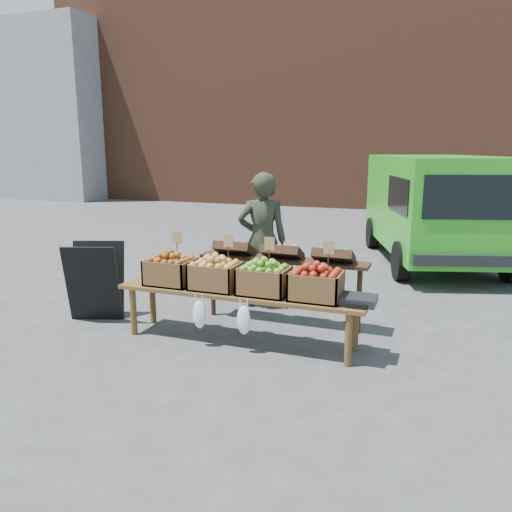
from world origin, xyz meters
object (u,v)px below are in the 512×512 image
at_px(crate_golden_apples, 171,272).
at_px(chalkboard_sign, 95,281).
at_px(weighing_scale, 359,300).
at_px(vendor, 262,240).
at_px(display_bench, 240,317).
at_px(crate_russet_pears, 216,276).
at_px(delivery_van, 434,210).
at_px(back_table, 282,281).
at_px(crate_green_apples, 316,286).
at_px(crate_red_apples, 264,281).

bearing_deg(crate_golden_apples, chalkboard_sign, 175.69).
distance_m(crate_golden_apples, weighing_scale, 2.08).
xyz_separation_m(vendor, display_bench, (0.21, -1.29, -0.59)).
distance_m(crate_golden_apples, crate_russet_pears, 0.55).
relative_size(crate_russet_pears, weighing_scale, 1.47).
relative_size(delivery_van, back_table, 2.04).
bearing_deg(crate_golden_apples, back_table, 33.89).
xyz_separation_m(display_bench, weighing_scale, (1.25, 0.00, 0.33)).
relative_size(crate_green_apples, weighing_scale, 1.47).
distance_m(back_table, crate_green_apples, 0.94).
height_order(display_bench, crate_golden_apples, crate_golden_apples).
relative_size(vendor, chalkboard_sign, 1.84).
bearing_deg(crate_green_apples, weighing_scale, 0.00).
xyz_separation_m(delivery_van, chalkboard_sign, (-3.74, -4.73, -0.48)).
xyz_separation_m(crate_red_apples, weighing_scale, (0.98, 0.00, -0.10)).
height_order(vendor, back_table, vendor).
xyz_separation_m(vendor, crate_russet_pears, (-0.07, -1.29, -0.17)).
xyz_separation_m(back_table, crate_red_apples, (0.03, -0.72, 0.19)).
height_order(delivery_van, chalkboard_sign, delivery_van).
height_order(delivery_van, vendor, delivery_van).
height_order(crate_golden_apples, crate_red_apples, same).
distance_m(delivery_van, vendor, 4.06).
bearing_deg(crate_red_apples, delivery_van, 72.20).
xyz_separation_m(chalkboard_sign, back_table, (2.16, 0.64, 0.04)).
relative_size(crate_russet_pears, crate_green_apples, 1.00).
bearing_deg(delivery_van, weighing_scale, -113.73).
bearing_deg(crate_red_apples, vendor, 110.51).
height_order(delivery_van, display_bench, delivery_van).
relative_size(delivery_van, chalkboard_sign, 4.47).
bearing_deg(chalkboard_sign, weighing_scale, -20.82).
height_order(vendor, chalkboard_sign, vendor).
relative_size(back_table, crate_russet_pears, 4.20).
distance_m(crate_russet_pears, crate_green_apples, 1.10).
bearing_deg(chalkboard_sign, vendor, 16.07).
height_order(back_table, display_bench, back_table).
bearing_deg(crate_golden_apples, delivery_van, 61.21).
distance_m(vendor, crate_red_apples, 1.39).
bearing_deg(crate_red_apples, back_table, 92.23).
height_order(delivery_van, back_table, delivery_van).
xyz_separation_m(vendor, weighing_scale, (1.46, -1.29, -0.27)).
bearing_deg(display_bench, weighing_scale, 0.00).
bearing_deg(vendor, back_table, 104.83).
bearing_deg(delivery_van, crate_red_apples, -124.77).
bearing_deg(weighing_scale, crate_golden_apples, 180.00).
bearing_deg(back_table, crate_russet_pears, -125.94).
height_order(chalkboard_sign, crate_green_apples, chalkboard_sign).
bearing_deg(weighing_scale, crate_green_apples, 180.00).
xyz_separation_m(delivery_van, crate_red_apples, (-1.55, -4.82, -0.25)).
relative_size(delivery_van, crate_russet_pears, 8.55).
height_order(delivery_van, weighing_scale, delivery_van).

